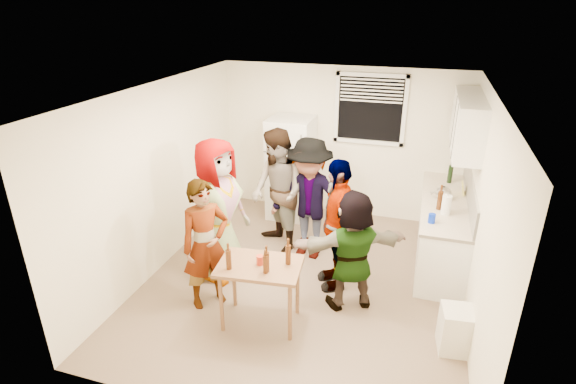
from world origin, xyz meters
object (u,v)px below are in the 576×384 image
(guest_stripe, at_px, (211,301))
(guest_black, at_px, (334,283))
(beer_bottle_counter, at_px, (439,209))
(serving_table, at_px, (261,321))
(wine_bottle, at_px, (449,183))
(red_cup, at_px, (260,264))
(beer_bottle_table, at_px, (266,273))
(guest_grey, at_px, (222,273))
(blue_cup, at_px, (431,223))
(refrigerator, at_px, (291,168))
(kettle, at_px, (442,199))
(guest_back_left, at_px, (278,248))
(trash_bin, at_px, (456,330))
(guest_back_right, at_px, (308,254))
(guest_orange, at_px, (349,303))

(guest_stripe, height_order, guest_black, guest_black)
(beer_bottle_counter, height_order, serving_table, beer_bottle_counter)
(wine_bottle, xyz_separation_m, red_cup, (-2.01, -2.78, -0.13))
(beer_bottle_counter, bearing_deg, beer_bottle_table, -132.62)
(red_cup, height_order, guest_grey, red_cup)
(beer_bottle_counter, height_order, blue_cup, beer_bottle_counter)
(wine_bottle, distance_m, blue_cup, 1.47)
(beer_bottle_counter, distance_m, guest_stripe, 3.17)
(refrigerator, relative_size, beer_bottle_table, 8.13)
(blue_cup, distance_m, beer_bottle_table, 2.21)
(red_cup, height_order, guest_stripe, red_cup)
(kettle, height_order, guest_grey, kettle)
(beer_bottle_counter, height_order, guest_grey, beer_bottle_counter)
(refrigerator, bearing_deg, beer_bottle_table, -78.31)
(kettle, xyz_separation_m, red_cup, (-1.91, -2.10, -0.13))
(wine_bottle, distance_m, guest_black, 2.41)
(guest_grey, relative_size, guest_back_left, 1.05)
(beer_bottle_table, distance_m, guest_grey, 1.54)
(kettle, distance_m, serving_table, 2.99)
(serving_table, height_order, guest_stripe, serving_table)
(trash_bin, height_order, guest_black, trash_bin)
(guest_back_right, bearing_deg, guest_grey, -132.57)
(trash_bin, relative_size, guest_orange, 0.33)
(guest_grey, height_order, guest_stripe, guest_grey)
(guest_stripe, bearing_deg, red_cup, -60.37)
(serving_table, bearing_deg, guest_black, 56.52)
(beer_bottle_table, distance_m, guest_stripe, 1.18)
(kettle, bearing_deg, beer_bottle_counter, -109.73)
(beer_bottle_table, distance_m, guest_back_left, 1.99)
(refrigerator, height_order, beer_bottle_table, refrigerator)
(kettle, height_order, red_cup, kettle)
(blue_cup, bearing_deg, wine_bottle, 80.76)
(guest_grey, bearing_deg, guest_back_right, -32.17)
(kettle, height_order, wine_bottle, wine_bottle)
(trash_bin, bearing_deg, beer_bottle_counter, 99.44)
(serving_table, distance_m, red_cup, 0.77)
(guest_back_left, height_order, guest_orange, guest_back_left)
(wine_bottle, bearing_deg, guest_black, -127.03)
(trash_bin, xyz_separation_m, guest_orange, (-1.20, 0.44, -0.25))
(wine_bottle, xyz_separation_m, guest_black, (-1.35, -1.79, -0.90))
(guest_grey, height_order, guest_black, guest_grey)
(guest_grey, bearing_deg, beer_bottle_counter, -51.79)
(refrigerator, height_order, guest_back_left, refrigerator)
(wine_bottle, bearing_deg, beer_bottle_counter, -98.34)
(guest_back_right, bearing_deg, guest_orange, -43.46)
(trash_bin, xyz_separation_m, serving_table, (-2.12, -0.19, -0.25))
(guest_black, bearing_deg, trash_bin, 37.16)
(serving_table, relative_size, guest_black, 0.53)
(refrigerator, xyz_separation_m, trash_bin, (2.61, -2.62, -0.60))
(refrigerator, xyz_separation_m, guest_back_left, (0.15, -1.16, -0.85))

